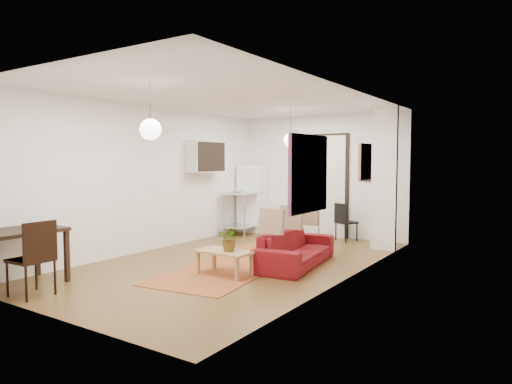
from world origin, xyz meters
The scene contains 27 objects.
floor centered at (0.00, 0.00, 0.00)m, with size 7.00×7.00×0.00m, color brown.
ceiling centered at (0.00, 0.00, 2.90)m, with size 4.20×7.00×0.02m, color silver.
wall_back centered at (0.00, 3.50, 1.45)m, with size 4.20×0.02×2.90m, color white.
wall_front centered at (0.00, -3.50, 1.45)m, with size 4.20×0.02×2.90m, color white.
wall_left centered at (-2.10, 0.00, 1.45)m, with size 0.02×7.00×2.90m, color white.
wall_right centered at (2.10, 0.00, 1.45)m, with size 0.02×7.00×2.90m, color white.
double_doors centered at (0.00, 3.46, 1.20)m, with size 1.44×0.06×2.50m, color white.
stub_partition centered at (1.85, 2.55, 1.45)m, with size 0.50×0.10×2.90m, color white.
wall_cabinet centered at (-1.92, 1.50, 1.90)m, with size 0.35×1.00×0.70m, color white.
painting_popart centered at (2.08, -1.25, 1.65)m, with size 0.05×1.00×1.00m, color red.
painting_abstract centered at (2.08, 0.80, 1.80)m, with size 0.05×0.50×0.60m, color beige.
poster_back centered at (1.15, 3.47, 1.60)m, with size 0.40×0.03×0.50m, color red.
print_left centered at (-2.07, 2.00, 1.95)m, with size 0.03×0.44×0.54m, color #A66445.
pendant_back centered at (0.00, 2.00, 2.25)m, with size 0.30×0.30×0.80m.
pendant_front centered at (0.00, -2.00, 2.25)m, with size 0.30×0.30×0.80m.
kilim_rug centered at (0.11, -0.07, 0.00)m, with size 1.44×3.84×0.01m, color #A9562A.
sofa centered at (1.01, 0.39, 0.30)m, with size 2.03×0.79×0.59m, color maroon.
coffee_table centered at (0.40, -0.84, 0.34)m, with size 0.91×0.53×0.40m.
potted_plant centered at (0.50, -0.84, 0.59)m, with size 0.35×0.30×0.39m, color #3C6D31.
kitchen_counter centered at (-1.74, 2.81, 0.70)m, with size 0.86×1.44×1.04m.
bowl centered at (-1.75, 2.51, 1.07)m, with size 0.25×0.25×0.06m, color beige.
soap_bottle centered at (-1.75, 3.06, 1.15)m, with size 0.10×0.10×0.22m, color #50A3AE.
fridge centered at (-1.75, 3.15, 0.85)m, with size 0.60×0.60×1.70m, color white.
dining_table centered at (-1.70, -3.15, 0.73)m, with size 0.89×1.52×0.83m.
dining_chair_near centered at (-1.10, -3.05, 0.59)m, with size 0.50×0.70×1.02m.
dining_chair_far centered at (-1.10, -3.05, 0.59)m, with size 0.50×0.70×1.02m.
black_side_chair centered at (0.81, 3.23, 0.50)m, with size 0.52×0.53×0.86m.
Camera 1 is at (4.74, -6.51, 1.82)m, focal length 32.00 mm.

